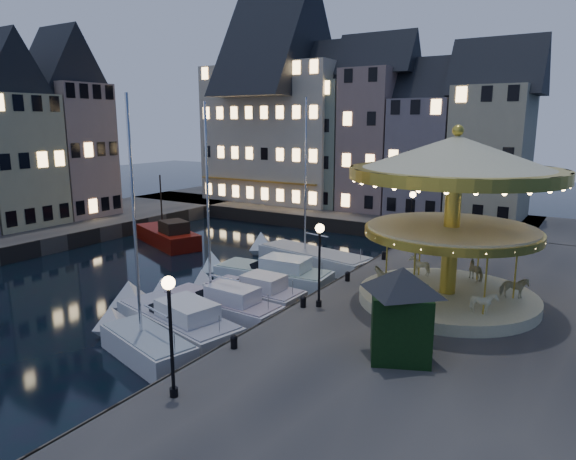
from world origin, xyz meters
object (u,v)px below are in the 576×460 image
Objects in this scene: streetlamp_a at (170,319)px; streetlamp_c at (412,212)px; motorboat_b at (173,320)px; ticket_kiosk at (402,297)px; motorboat_f at (308,258)px; red_fishing_boat at (168,237)px; carousel at (454,188)px; bollard_b at (303,301)px; bollard_a at (234,341)px; motorboat_e at (268,275)px; bollard_d at (384,255)px; motorboat_d at (248,294)px; motorboat_a at (141,344)px; bollard_c at (348,276)px; motorboat_c at (215,305)px; streetlamp_b at (319,253)px.

streetlamp_a is 23.50m from streetlamp_c.
motorboat_b is 2.10× the size of ticket_kiosk.
motorboat_b is at bearing -87.94° from motorboat_f.
red_fishing_boat is 26.16m from carousel.
bollard_b is at bearing 93.61° from streetlamp_a.
bollard_a is 12.30m from motorboat_e.
bollard_d is 0.06× the size of carousel.
ticket_kiosk reaches higher than motorboat_d.
motorboat_a is 2.54× the size of ticket_kiosk.
bollard_a is 1.00× the size of bollard_c.
motorboat_f reaches higher than motorboat_e.
streetlamp_c is 0.40× the size of motorboat_a.
motorboat_e is (-5.77, -5.18, -0.96)m from bollard_d.
bollard_a is 10.50m from bollard_c.
motorboat_c is at bearing 170.32° from ticket_kiosk.
streetlamp_a is 10.00m from streetlamp_b.
bollard_d is 0.04× the size of motorboat_f.
bollard_a is 6.88m from motorboat_c.
red_fishing_boat reaches higher than motorboat_e.
streetlamp_a is at bearing -44.50° from red_fishing_boat.
motorboat_c is at bearing -113.64° from bollard_d.
streetlamp_b is 0.48× the size of motorboat_e.
streetlamp_b reaches higher than motorboat_d.
bollard_d is 0.14× the size of ticket_kiosk.
ticket_kiosk is (5.31, -3.18, -0.28)m from streetlamp_b.
streetlamp_c is at bearing 90.00° from streetlamp_a.
carousel reaches higher than bollard_b.
bollard_d is 12.40m from motorboat_c.
motorboat_b reaches higher than bollard_a.
motorboat_e is (-6.37, 4.82, -3.37)m from streetlamp_b.
motorboat_b is at bearing -98.50° from motorboat_d.
motorboat_b is at bearing -108.84° from streetlamp_c.
bollard_b is at bearing 90.00° from bollard_a.
motorboat_b is at bearing -98.90° from motorboat_c.
ticket_kiosk reaches higher than bollard_a.
red_fishing_boat reaches higher than motorboat_b.
motorboat_a is at bearing -162.48° from ticket_kiosk.
streetlamp_a is at bearing -87.63° from bollard_c.
motorboat_a reaches higher than streetlamp_c.
streetlamp_c is at bearing 71.16° from motorboat_b.
carousel is at bearing -12.12° from red_fishing_boat.
bollard_b is at bearing -92.45° from streetlamp_c.
red_fishing_boat is at bearing 152.83° from bollard_b.
streetlamp_c reaches higher than ticket_kiosk.
streetlamp_b reaches higher than bollard_c.
motorboat_c is at bearing 136.67° from bollard_a.
motorboat_e is 0.85× the size of carousel.
motorboat_e is 2.10× the size of ticket_kiosk.
motorboat_e reaches higher than bollard_d.
motorboat_f is 18.14m from ticket_kiosk.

